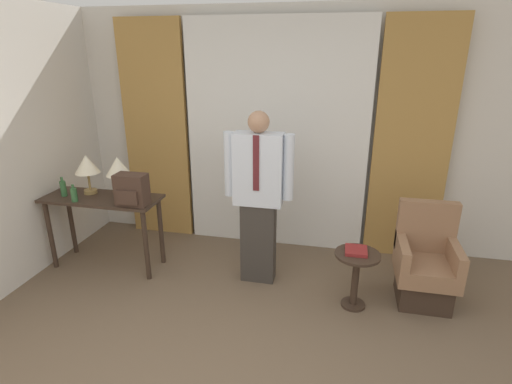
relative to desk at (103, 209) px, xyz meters
The scene contains 14 objects.
wall_back 2.10m from the desk, 32.68° to the left, with size 10.00×0.06×2.70m.
curtain_sheer_center 2.02m from the desk, 29.40° to the left, with size 2.05×0.06×2.58m.
curtain_drape_left 1.15m from the desk, 77.40° to the left, with size 0.78×0.06×2.58m.
curtain_drape_right 3.32m from the desk, 16.73° to the left, with size 0.78×0.06×2.58m.
desk is the anchor object (origin of this frame).
table_lamp_left 0.48m from the desk, 154.26° to the left, with size 0.25×0.25×0.42m.
table_lamp_right 0.48m from the desk, 25.74° to the left, with size 0.25×0.25×0.42m.
bottle_near_edge 0.46m from the desk, behind, with size 0.06×0.06×0.20m.
bottle_by_lamp 0.33m from the desk, 139.18° to the right, with size 0.06×0.06×0.18m.
backpack 0.53m from the desk, 15.75° to the right, with size 0.30×0.21×0.31m.
person 1.68m from the desk, ahead, with size 0.67×0.22×1.72m.
armchair 3.25m from the desk, ahead, with size 0.53×0.55×0.92m.
side_table 2.63m from the desk, ahead, with size 0.40×0.40×0.54m.
book 2.60m from the desk, ahead, with size 0.19×0.20×0.03m.
Camera 1 is at (0.74, -1.53, 2.24)m, focal length 28.00 mm.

